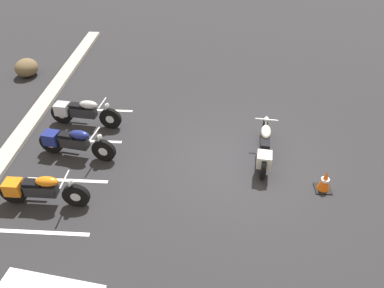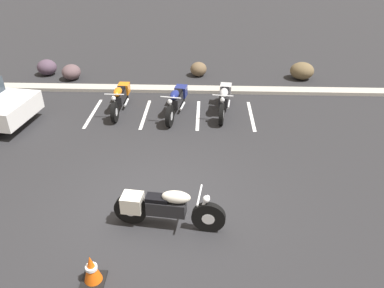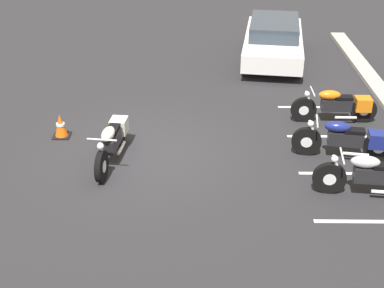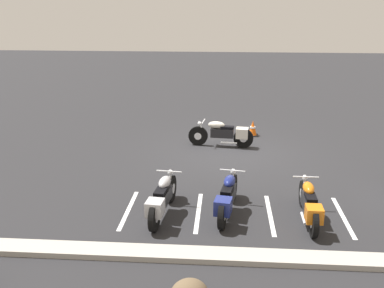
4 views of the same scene
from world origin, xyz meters
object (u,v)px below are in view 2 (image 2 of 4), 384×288
at_px(parked_bike_2, 224,98).
at_px(traffic_cone, 92,270).
at_px(landscape_rock_0, 47,67).
at_px(parked_bike_1, 177,100).
at_px(landscape_rock_3, 302,71).
at_px(parked_bike_0, 120,97).
at_px(landscape_rock_1, 198,69).
at_px(landscape_rock_2, 71,72).
at_px(motorcycle_cream_featured, 163,207).

bearing_deg(parked_bike_2, traffic_cone, -13.28).
distance_m(landscape_rock_0, traffic_cone, 10.86).
bearing_deg(landscape_rock_0, parked_bike_1, -31.66).
bearing_deg(landscape_rock_3, traffic_cone, -119.58).
relative_size(parked_bike_1, traffic_cone, 3.82).
relative_size(parked_bike_0, parked_bike_2, 0.96).
height_order(landscape_rock_1, landscape_rock_2, landscape_rock_2).
bearing_deg(parked_bike_1, landscape_rock_1, 179.35).
bearing_deg(landscape_rock_1, landscape_rock_2, -173.39).
distance_m(parked_bike_2, landscape_rock_0, 7.61).
xyz_separation_m(parked_bike_1, parked_bike_2, (1.50, 0.19, 0.00)).
relative_size(parked_bike_1, landscape_rock_2, 2.81).
relative_size(motorcycle_cream_featured, landscape_rock_0, 2.86).
bearing_deg(landscape_rock_2, parked_bike_2, -24.91).
distance_m(motorcycle_cream_featured, landscape_rock_1, 8.62).
bearing_deg(motorcycle_cream_featured, landscape_rock_0, 129.60).
height_order(motorcycle_cream_featured, landscape_rock_1, motorcycle_cream_featured).
relative_size(landscape_rock_3, traffic_cone, 1.58).
xyz_separation_m(parked_bike_2, landscape_rock_0, (-6.92, 3.15, -0.16)).
height_order(parked_bike_2, landscape_rock_3, parked_bike_2).
distance_m(parked_bike_2, traffic_cone, 7.17).
distance_m(parked_bike_1, landscape_rock_2, 5.18).
bearing_deg(parked_bike_1, landscape_rock_2, -114.52).
bearing_deg(motorcycle_cream_featured, parked_bike_2, 82.00).
bearing_deg(landscape_rock_0, landscape_rock_2, -22.32).
height_order(landscape_rock_0, landscape_rock_1, landscape_rock_0).
height_order(parked_bike_1, landscape_rock_1, parked_bike_1).
distance_m(motorcycle_cream_featured, parked_bike_2, 5.52).
relative_size(parked_bike_0, landscape_rock_1, 3.21).
bearing_deg(parked_bike_2, landscape_rock_1, -158.11).
distance_m(landscape_rock_2, traffic_cone, 10.01).
distance_m(motorcycle_cream_featured, landscape_rock_2, 9.17).
height_order(motorcycle_cream_featured, parked_bike_0, motorcycle_cream_featured).
bearing_deg(landscape_rock_0, motorcycle_cream_featured, -56.93).
xyz_separation_m(motorcycle_cream_featured, landscape_rock_0, (-5.54, 8.50, -0.16)).
distance_m(parked_bike_0, landscape_rock_2, 3.64).
relative_size(parked_bike_0, parked_bike_1, 0.97).
distance_m(landscape_rock_1, landscape_rock_3, 4.01).
bearing_deg(traffic_cone, landscape_rock_1, 81.17).
bearing_deg(landscape_rock_1, motorcycle_cream_featured, -93.30).
xyz_separation_m(motorcycle_cream_featured, landscape_rock_2, (-4.41, 8.04, -0.18)).
distance_m(motorcycle_cream_featured, landscape_rock_3, 9.54).
relative_size(motorcycle_cream_featured, parked_bike_0, 1.04).
xyz_separation_m(parked_bike_2, landscape_rock_1, (-0.89, 3.26, -0.19)).
bearing_deg(parked_bike_0, parked_bike_2, 90.32).
xyz_separation_m(landscape_rock_1, traffic_cone, (-1.55, -10.00, -0.00)).
bearing_deg(landscape_rock_0, parked_bike_0, -41.05).
xyz_separation_m(parked_bike_2, landscape_rock_2, (-5.80, 2.69, -0.18)).
bearing_deg(landscape_rock_1, parked_bike_0, -126.92).
bearing_deg(parked_bike_1, landscape_rock_0, -112.33).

